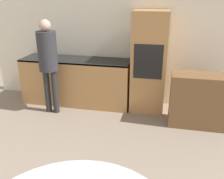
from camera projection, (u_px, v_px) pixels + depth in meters
The scene contains 5 objects.
wall_back at pixel (134, 38), 4.77m from camera, with size 6.01×0.05×2.60m.
kitchen_counter at pixel (77, 81), 4.97m from camera, with size 2.13×0.60×0.91m.
oven_unit at pixel (149, 63), 4.54m from camera, with size 0.62×0.59×1.83m.
sideboard at pixel (198, 100), 4.12m from camera, with size 0.93×0.45×0.89m.
person_standing at pixel (48, 57), 4.35m from camera, with size 0.34×0.34×1.70m.
Camera 1 is at (0.58, 0.19, 2.12)m, focal length 40.00 mm.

